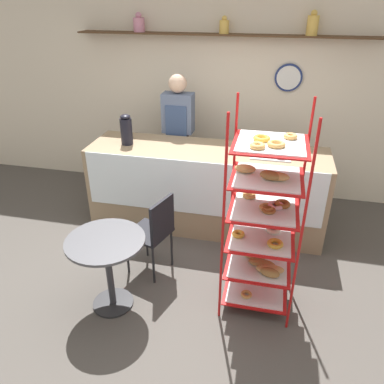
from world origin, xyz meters
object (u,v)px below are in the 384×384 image
at_px(person_worker, 179,135).
at_px(cafe_table, 107,257).
at_px(donut_tray_counter, 272,154).
at_px(cafe_chair, 155,228).
at_px(coffee_carafe, 126,130).
at_px(pastry_rack, 263,223).

height_order(person_worker, cafe_table, person_worker).
bearing_deg(person_worker, donut_tray_counter, -24.12).
xyz_separation_m(cafe_table, donut_tray_counter, (1.30, 1.53, 0.46)).
xyz_separation_m(cafe_chair, donut_tray_counter, (1.04, 1.00, 0.48)).
relative_size(coffee_carafe, donut_tray_counter, 0.83).
bearing_deg(cafe_chair, person_worker, -156.31).
bearing_deg(coffee_carafe, cafe_chair, -57.14).
distance_m(cafe_table, cafe_chair, 0.60).
bearing_deg(person_worker, coffee_carafe, -130.31).
height_order(person_worker, coffee_carafe, person_worker).
bearing_deg(coffee_carafe, pastry_rack, -35.05).
height_order(pastry_rack, person_worker, pastry_rack).
distance_m(coffee_carafe, donut_tray_counter, 1.67).
xyz_separation_m(pastry_rack, donut_tray_counter, (0.02, 1.18, 0.16)).
relative_size(cafe_table, donut_tray_counter, 1.69).
bearing_deg(pastry_rack, donut_tray_counter, 89.20).
bearing_deg(donut_tray_counter, person_worker, 155.88).
relative_size(pastry_rack, cafe_chair, 2.15).
xyz_separation_m(cafe_table, coffee_carafe, (-0.37, 1.51, 0.62)).
bearing_deg(pastry_rack, cafe_table, -164.68).
relative_size(pastry_rack, coffee_carafe, 5.25).
relative_size(person_worker, donut_tray_counter, 3.99).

